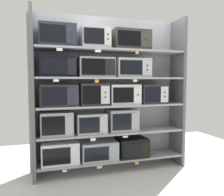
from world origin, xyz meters
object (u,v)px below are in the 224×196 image
microwave_7 (93,94)px  microwave_6 (59,95)px  microwave_2 (132,147)px  microwave_9 (151,94)px  microwave_4 (91,123)px  microwave_15 (130,40)px  microwave_0 (60,152)px  microwave_12 (132,68)px  microwave_3 (56,123)px  microwave_5 (122,120)px  microwave_8 (123,94)px  microwave_11 (96,67)px  microwave_14 (94,38)px  microwave_13 (57,36)px  microwave_1 (98,150)px  microwave_10 (57,67)px

microwave_7 → microwave_6: bearing=-180.0°
microwave_2 → microwave_9: (0.34, -0.00, 0.86)m
microwave_4 → microwave_15: (0.64, 0.00, 1.28)m
microwave_0 → microwave_9: bearing=-0.0°
microwave_7 → microwave_12: size_ratio=0.77×
microwave_0 → microwave_15: (1.11, 0.00, 1.69)m
microwave_3 → microwave_5: size_ratio=0.99×
microwave_4 → microwave_8: microwave_8 is taller
microwave_3 → microwave_4: 0.51m
microwave_3 → microwave_5: (1.02, 0.00, -0.00)m
microwave_3 → microwave_9: (1.52, -0.00, 0.41)m
microwave_11 → microwave_15: (0.56, 0.00, 0.43)m
microwave_4 → microwave_14: microwave_14 is taller
microwave_9 → microwave_15: size_ratio=0.73×
microwave_8 → microwave_7: bearing=-180.0°
microwave_6 → microwave_9: microwave_6 is taller
microwave_2 → microwave_5: (-0.16, 0.00, 0.45)m
microwave_7 → microwave_4: bearing=179.8°
microwave_8 → microwave_13: microwave_13 is taller
microwave_6 → microwave_15: size_ratio=0.93×
microwave_3 → microwave_9: microwave_9 is taller
microwave_5 → microwave_1: bearing=180.0°
microwave_13 → microwave_14: microwave_13 is taller
microwave_2 → microwave_7: size_ratio=1.12×
microwave_2 → microwave_6: 1.43m
microwave_4 → microwave_3: bearing=-180.0°
microwave_0 → microwave_9: size_ratio=1.27×
microwave_5 → microwave_9: size_ratio=1.09×
microwave_3 → microwave_12: microwave_12 is taller
microwave_5 → microwave_7: microwave_7 is taller
microwave_6 → microwave_10: microwave_10 is taller
microwave_0 → microwave_4: size_ratio=1.20×
microwave_14 → microwave_15: same height
microwave_5 → microwave_6: bearing=-180.0°
microwave_13 → microwave_14: 0.55m
microwave_5 → microwave_15: microwave_15 is taller
microwave_3 → microwave_5: microwave_3 is taller
microwave_7 → microwave_5: bearing=0.0°
microwave_2 → microwave_9: microwave_9 is taller
microwave_4 → microwave_12: microwave_12 is taller
microwave_4 → microwave_9: 1.10m
microwave_2 → microwave_11: bearing=-180.0°
microwave_10 → microwave_14: microwave_14 is taller
microwave_12 → microwave_1: bearing=180.0°
microwave_10 → microwave_2: bearing=-0.0°
microwave_6 → microwave_10: size_ratio=1.06×
microwave_7 → microwave_9: microwave_7 is taller
microwave_1 → microwave_2: size_ratio=1.17×
microwave_4 → microwave_5: (0.51, 0.00, 0.02)m
microwave_8 → microwave_11: size_ratio=0.90×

